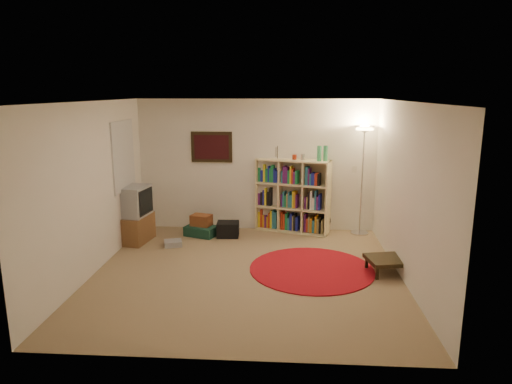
% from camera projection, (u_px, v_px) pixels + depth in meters
% --- Properties ---
extents(room, '(4.54, 4.54, 2.54)m').
position_uv_depth(room, '(243.00, 189.00, 6.55)').
color(room, '#937956').
rests_on(room, ground).
extents(bookshelf, '(1.45, 0.80, 1.67)m').
position_uv_depth(bookshelf, '(292.00, 197.00, 8.68)').
color(bookshelf, beige).
rests_on(bookshelf, ground).
extents(floor_lamp, '(0.48, 0.48, 2.04)m').
position_uv_depth(floor_lamp, '(364.00, 145.00, 8.25)').
color(floor_lamp, silver).
rests_on(floor_lamp, ground).
extents(floor_fan, '(0.35, 0.23, 0.40)m').
position_uv_depth(floor_fan, '(321.00, 222.00, 8.67)').
color(floor_fan, black).
rests_on(floor_fan, ground).
extents(tv_stand, '(0.58, 0.76, 1.01)m').
position_uv_depth(tv_stand, '(134.00, 215.00, 8.08)').
color(tv_stand, brown).
rests_on(tv_stand, ground).
extents(dvd_box, '(0.36, 0.32, 0.10)m').
position_uv_depth(dvd_box, '(173.00, 243.00, 7.93)').
color(dvd_box, '#9FA0A4').
rests_on(dvd_box, ground).
extents(suitcase, '(0.65, 0.54, 0.18)m').
position_uv_depth(suitcase, '(201.00, 231.00, 8.50)').
color(suitcase, '#14372A').
rests_on(suitcase, ground).
extents(wicker_basket, '(0.42, 0.36, 0.21)m').
position_uv_depth(wicker_basket, '(201.00, 220.00, 8.50)').
color(wicker_basket, brown).
rests_on(wicker_basket, suitcase).
extents(duffel_bag, '(0.41, 0.35, 0.27)m').
position_uv_depth(duffel_bag, '(228.00, 229.00, 8.43)').
color(duffel_bag, black).
rests_on(duffel_bag, ground).
extents(red_rug, '(1.88, 1.88, 0.02)m').
position_uv_depth(red_rug, '(312.00, 269.00, 6.89)').
color(red_rug, maroon).
rests_on(red_rug, ground).
extents(side_table, '(0.61, 0.61, 0.24)m').
position_uv_depth(side_table, '(385.00, 261.00, 6.72)').
color(side_table, black).
rests_on(side_table, ground).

